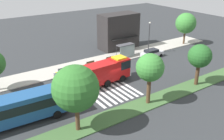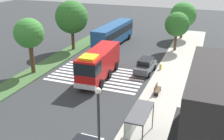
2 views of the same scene
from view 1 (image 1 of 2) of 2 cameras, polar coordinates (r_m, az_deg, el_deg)
name	(u,v)px [view 1 (image 1 of 2)]	position (r m, az deg, el deg)	size (l,w,h in m)	color
ground_plane	(114,82)	(39.79, 0.49, -2.72)	(120.00, 120.00, 0.00)	#2D3033
sidewalk	(86,64)	(46.72, -5.76, 1.29)	(60.00, 5.09, 0.14)	#ADA89E
median_strip	(148,103)	(34.37, 8.06, -7.30)	(60.00, 3.00, 0.14)	#3D6033
crosswalk	(102,86)	(38.71, -2.15, -3.50)	(6.75, 11.44, 0.01)	silver
fire_truck	(105,71)	(38.58, -1.57, -0.29)	(9.16, 3.09, 3.76)	#B71414
parked_car_west	(68,74)	(41.12, -9.83, -0.83)	(4.34, 2.21, 1.74)	#474C51
parked_car_mid	(152,53)	(50.62, 8.95, 3.79)	(4.60, 2.08, 1.60)	silver
transit_bus	(17,108)	(31.00, -20.49, -7.99)	(11.94, 3.29, 3.51)	navy
bus_stop_shelter	(126,48)	(49.52, 3.26, 4.88)	(3.50, 1.40, 2.46)	#4C4C51
bench_near_shelter	(109,59)	(47.74, -0.60, 2.57)	(1.60, 0.50, 0.90)	#4C3823
bench_west_of_shelter	(90,63)	(45.71, -4.96, 1.52)	(1.60, 0.50, 0.90)	#4C3823
street_lamp	(149,35)	(51.39, 8.33, 7.73)	(0.36, 0.36, 6.44)	#2D2D30
storefront_building	(119,31)	(54.64, 1.49, 8.67)	(8.24, 4.92, 7.46)	#282626
sidewalk_tree_center	(186,23)	(59.35, 16.22, 10.03)	(4.53, 4.53, 6.97)	#513823
median_tree_far_west	(76,88)	(26.68, -8.18, -4.11)	(5.02, 5.02, 7.63)	#513823
median_tree_west	(150,68)	(32.13, 8.52, 0.45)	(3.59, 3.59, 6.83)	#513823
median_tree_center	(200,56)	(39.21, 19.07, 2.90)	(3.46, 3.46, 6.29)	#47301E
fire_hydrant	(56,74)	(42.27, -12.36, -0.95)	(0.28, 0.28, 0.70)	gold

